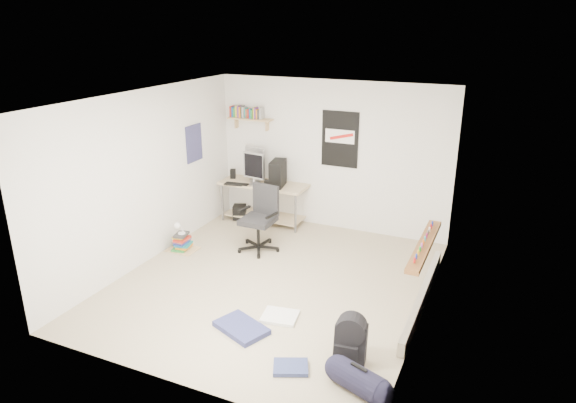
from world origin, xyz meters
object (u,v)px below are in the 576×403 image
at_px(desk, 265,201).
at_px(backpack, 350,344).
at_px(office_chair, 258,220).
at_px(book_stack, 182,241).
at_px(duffel_bag, 358,379).

xyz_separation_m(desk, backpack, (2.60, -3.20, -0.16)).
relative_size(office_chair, book_stack, 2.13).
relative_size(backpack, duffel_bag, 0.84).
bearing_deg(duffel_bag, book_stack, 170.27).
height_order(duffel_bag, book_stack, duffel_bag).
bearing_deg(office_chair, book_stack, -147.08).
relative_size(desk, backpack, 3.51).
bearing_deg(office_chair, desk, 120.23).
distance_m(office_chair, duffel_bag, 3.45).
height_order(office_chair, backpack, office_chair).
xyz_separation_m(duffel_bag, book_stack, (-3.44, 2.00, 0.01)).
bearing_deg(book_stack, duffel_bag, -30.20).
xyz_separation_m(desk, book_stack, (-0.63, -1.62, -0.21)).
xyz_separation_m(desk, office_chair, (0.45, -1.13, 0.13)).
bearing_deg(book_stack, office_chair, 24.38).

